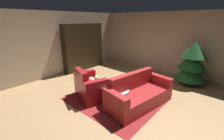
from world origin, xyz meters
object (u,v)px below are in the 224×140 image
at_px(bookshelf_unit, 86,47).
at_px(bottle_on_table, 112,88).
at_px(decorated_tree, 192,63).
at_px(couch_red, 138,95).
at_px(coffee_table, 116,91).
at_px(book_stack_on_table, 114,87).
at_px(armchair_red, 90,87).

height_order(bookshelf_unit, bottle_on_table, bookshelf_unit).
bearing_deg(decorated_tree, couch_red, -104.55).
xyz_separation_m(bookshelf_unit, decorated_tree, (4.22, 1.30, -0.25)).
relative_size(coffee_table, bottle_on_table, 2.82).
bearing_deg(couch_red, bookshelf_unit, 162.46).
bearing_deg(coffee_table, bookshelf_unit, 154.03).
bearing_deg(book_stack_on_table, armchair_red, -163.99).
distance_m(couch_red, decorated_tree, 2.56).
bearing_deg(book_stack_on_table, couch_red, 36.42).
relative_size(couch_red, decorated_tree, 1.32).
relative_size(coffee_table, decorated_tree, 0.48).
distance_m(armchair_red, couch_red, 1.44).
height_order(armchair_red, bottle_on_table, armchair_red).
xyz_separation_m(book_stack_on_table, decorated_tree, (1.17, 2.83, 0.28)).
distance_m(bottle_on_table, decorated_tree, 3.21).
relative_size(bookshelf_unit, decorated_tree, 1.35).
bearing_deg(couch_red, coffee_table, -142.31).
bearing_deg(armchair_red, bottle_on_table, 2.73).
height_order(coffee_table, decorated_tree, decorated_tree).
distance_m(book_stack_on_table, bottle_on_table, 0.20).
distance_m(bookshelf_unit, decorated_tree, 4.42).
bearing_deg(bottle_on_table, decorated_tree, 70.00).
bearing_deg(armchair_red, decorated_tree, 57.59).
bearing_deg(decorated_tree, bottle_on_table, -110.00).
bearing_deg(bottle_on_table, armchair_red, -177.27).
relative_size(bookshelf_unit, couch_red, 1.02).
relative_size(bookshelf_unit, armchair_red, 1.71).
height_order(book_stack_on_table, bottle_on_table, bottle_on_table).
xyz_separation_m(bookshelf_unit, armchair_red, (2.28, -1.75, -0.71)).
bearing_deg(decorated_tree, armchair_red, -122.41).
relative_size(couch_red, book_stack_on_table, 9.12).
relative_size(bookshelf_unit, coffee_table, 2.83).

